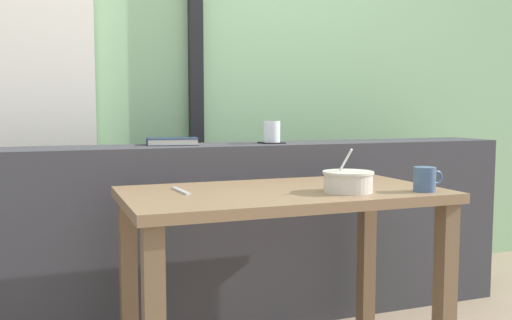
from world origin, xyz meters
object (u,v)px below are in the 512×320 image
object	(u,v)px
coaster_square	(272,143)
soup_bowl	(348,182)
breakfast_table	(282,221)
ceramic_mug	(425,179)
fork_utensil	(181,191)
closed_book	(172,141)
juice_glass	(272,132)

from	to	relation	value
coaster_square	soup_bowl	xyz separation A→B (m)	(0.00, -0.68, -0.10)
breakfast_table	ceramic_mug	distance (m)	0.52
fork_utensil	ceramic_mug	world-z (taller)	ceramic_mug
closed_book	soup_bowl	world-z (taller)	closed_book
coaster_square	juice_glass	xyz separation A→B (m)	(0.00, 0.00, 0.05)
fork_utensil	breakfast_table	bearing A→B (deg)	-17.11
fork_utensil	coaster_square	bearing A→B (deg)	37.61
coaster_square	juice_glass	world-z (taller)	juice_glass
soup_bowl	ceramic_mug	bearing A→B (deg)	-17.59
ceramic_mug	coaster_square	bearing A→B (deg)	108.93
fork_utensil	soup_bowl	bearing A→B (deg)	-25.50
breakfast_table	soup_bowl	world-z (taller)	soup_bowl
juice_glass	closed_book	size ratio (longest dim) A/B	0.40
breakfast_table	ceramic_mug	bearing A→B (deg)	-25.49
coaster_square	closed_book	xyz separation A→B (m)	(-0.45, 0.06, 0.01)
fork_utensil	ceramic_mug	bearing A→B (deg)	-24.21
fork_utensil	ceramic_mug	xyz separation A→B (m)	(0.79, -0.29, 0.04)
coaster_square	soup_bowl	world-z (taller)	soup_bowl
juice_glass	coaster_square	bearing A→B (deg)	-90.00
coaster_square	soup_bowl	distance (m)	0.69
breakfast_table	soup_bowl	distance (m)	0.27
juice_glass	soup_bowl	bearing A→B (deg)	-89.62
breakfast_table	ceramic_mug	size ratio (longest dim) A/B	9.87
coaster_square	fork_utensil	world-z (taller)	coaster_square
soup_bowl	fork_utensil	distance (m)	0.58
ceramic_mug	fork_utensil	bearing A→B (deg)	159.65
juice_glass	ceramic_mug	xyz separation A→B (m)	(0.26, -0.76, -0.14)
juice_glass	soup_bowl	xyz separation A→B (m)	(0.00, -0.68, -0.14)
closed_book	ceramic_mug	distance (m)	1.09
breakfast_table	juice_glass	size ratio (longest dim) A/B	11.52
breakfast_table	coaster_square	size ratio (longest dim) A/B	11.15
breakfast_table	ceramic_mug	xyz separation A→B (m)	(0.44, -0.21, 0.16)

